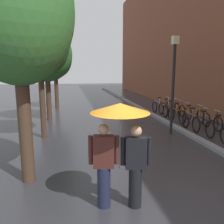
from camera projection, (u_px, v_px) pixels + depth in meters
name	position (u px, v px, depth m)	size (l,w,h in m)	color
ground_plane	(158.00, 211.00, 4.40)	(80.00, 80.00, 0.00)	#2D2D33
kerb_strip	(145.00, 111.00, 14.63)	(0.30, 36.00, 0.12)	slate
street_tree_0	(17.00, 12.00, 4.87)	(2.49, 2.49, 5.56)	#473323
street_tree_1	(39.00, 45.00, 8.44)	(2.26, 2.26, 4.83)	#473323
street_tree_2	(46.00, 55.00, 11.57)	(2.63, 2.63, 4.85)	#473323
street_tree_3	(55.00, 59.00, 15.35)	(2.27, 2.27, 4.70)	#473323
parked_bicycle_1	(222.00, 129.00, 9.01)	(1.13, 0.78, 0.96)	black
parked_bicycle_2	(207.00, 124.00, 9.84)	(1.12, 0.77, 0.96)	black
parked_bicycle_3	(196.00, 120.00, 10.62)	(1.14, 0.79, 0.96)	black
parked_bicycle_4	(191.00, 116.00, 11.38)	(1.08, 0.70, 0.96)	black
parked_bicycle_5	(180.00, 113.00, 12.16)	(1.11, 0.75, 0.96)	black
parked_bicycle_6	(174.00, 110.00, 12.97)	(1.09, 0.72, 0.96)	black
parked_bicycle_7	(169.00, 108.00, 13.79)	(1.08, 0.70, 0.96)	black
parked_bicycle_8	(162.00, 106.00, 14.52)	(1.11, 0.75, 0.96)	black
couple_under_umbrella	(120.00, 139.00, 4.31)	(1.19, 1.13, 2.09)	#1E233D
street_lamp_post	(173.00, 78.00, 9.25)	(0.24, 0.24, 4.00)	black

